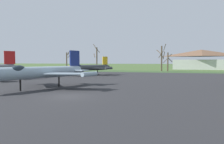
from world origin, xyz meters
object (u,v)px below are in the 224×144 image
(info_placard_front_left, at_px, (63,74))
(jet_fighter_rear_right, at_px, (39,72))
(visitor_building, at_px, (201,60))
(jet_fighter_front_left, at_px, (89,67))

(info_placard_front_left, distance_m, jet_fighter_rear_right, 20.99)
(jet_fighter_rear_right, relative_size, visitor_building, 0.58)
(info_placard_front_left, relative_size, jet_fighter_rear_right, 0.07)
(jet_fighter_rear_right, bearing_deg, visitor_building, 71.24)
(info_placard_front_left, xyz_separation_m, visitor_building, (34.24, 58.69, 3.59))
(jet_fighter_front_left, relative_size, info_placard_front_left, 12.50)
(jet_fighter_rear_right, distance_m, visitor_building, 82.59)
(info_placard_front_left, bearing_deg, jet_fighter_rear_right, -68.49)
(info_placard_front_left, height_order, jet_fighter_rear_right, jet_fighter_rear_right)
(jet_fighter_front_left, height_order, jet_fighter_rear_right, jet_fighter_rear_right)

